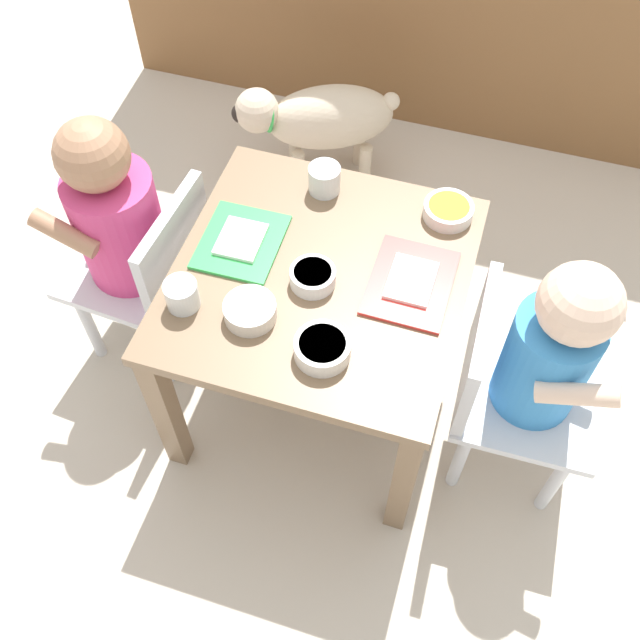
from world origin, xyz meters
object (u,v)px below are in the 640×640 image
object	(u,v)px
dog	(320,119)
dining_table	(320,297)
seated_child_left	(122,224)
water_cup_right	(182,296)
food_tray_left	(241,241)
water_cup_left	(324,180)
cereal_bowl_right_side	(448,210)
seated_child_right	(542,357)
veggie_bowl_near	(322,348)
veggie_bowl_far	(250,310)
food_tray_right	(411,282)
cereal_bowl_left_side	(313,276)

from	to	relation	value
dog	dining_table	bearing A→B (deg)	-72.68
dining_table	seated_child_left	size ratio (longest dim) A/B	0.86
water_cup_right	food_tray_left	bearing A→B (deg)	74.01
dog	water_cup_left	size ratio (longest dim) A/B	6.53
seated_child_left	cereal_bowl_right_side	bearing A→B (deg)	16.71
water_cup_left	cereal_bowl_right_side	world-z (taller)	water_cup_left
seated_child_left	cereal_bowl_right_side	distance (m)	0.68
dog	cereal_bowl_right_side	distance (m)	0.68
seated_child_right	water_cup_left	xyz separation A→B (m)	(-0.50, 0.26, 0.06)
dining_table	veggie_bowl_near	bearing A→B (deg)	-71.45
seated_child_right	cereal_bowl_right_side	bearing A→B (deg)	132.59
dining_table	cereal_bowl_right_side	bearing A→B (deg)	47.36
dining_table	water_cup_left	size ratio (longest dim) A/B	8.61
dining_table	veggie_bowl_far	xyz separation A→B (m)	(-0.09, -0.14, 0.10)
veggie_bowl_near	dog	bearing A→B (deg)	107.57
cereal_bowl_right_side	water_cup_left	bearing A→B (deg)	-179.42
food_tray_right	cereal_bowl_right_side	distance (m)	0.20
seated_child_left	water_cup_right	world-z (taller)	seated_child_left
dining_table	veggie_bowl_far	distance (m)	0.19
seated_child_left	cereal_bowl_left_side	xyz separation A→B (m)	(0.44, -0.05, 0.05)
veggie_bowl_far	veggie_bowl_near	distance (m)	0.16
food_tray_left	cereal_bowl_right_side	distance (m)	0.43
seated_child_left	water_cup_right	distance (m)	0.29
water_cup_left	food_tray_right	bearing A→B (deg)	-39.63
seated_child_left	water_cup_left	world-z (taller)	seated_child_left
seated_child_right	food_tray_left	world-z (taller)	seated_child_right
seated_child_right	food_tray_left	bearing A→B (deg)	174.05
food_tray_right	seated_child_right	bearing A→B (deg)	-13.40
seated_child_left	veggie_bowl_far	world-z (taller)	seated_child_left
dining_table	veggie_bowl_near	size ratio (longest dim) A/B	5.69
dog	water_cup_right	world-z (taller)	water_cup_right
food_tray_right	cereal_bowl_left_side	xyz separation A→B (m)	(-0.18, -0.05, 0.01)
water_cup_left	cereal_bowl_left_side	distance (m)	0.25
food_tray_left	veggie_bowl_far	world-z (taller)	veggie_bowl_far
water_cup_right	veggie_bowl_near	distance (m)	0.28
seated_child_left	cereal_bowl_right_side	world-z (taller)	seated_child_left
dining_table	cereal_bowl_left_side	size ratio (longest dim) A/B	6.60
dining_table	cereal_bowl_left_side	bearing A→B (deg)	-105.56
water_cup_right	seated_child_left	bearing A→B (deg)	142.08
veggie_bowl_near	food_tray_left	bearing A→B (deg)	138.99
seated_child_right	water_cup_right	distance (m)	0.68
veggie_bowl_far	cereal_bowl_left_side	xyz separation A→B (m)	(0.09, 0.11, -0.00)
seated_child_right	dog	bearing A→B (deg)	132.05
seated_child_left	veggie_bowl_near	world-z (taller)	seated_child_left
veggie_bowl_near	cereal_bowl_right_side	xyz separation A→B (m)	(0.15, 0.40, -0.00)
seated_child_left	seated_child_right	distance (m)	0.89
seated_child_right	cereal_bowl_right_side	distance (m)	0.36
cereal_bowl_left_side	cereal_bowl_right_side	size ratio (longest dim) A/B	0.86
dining_table	water_cup_right	xyz separation A→B (m)	(-0.22, -0.15, 0.10)
veggie_bowl_near	dining_table	bearing A→B (deg)	108.55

